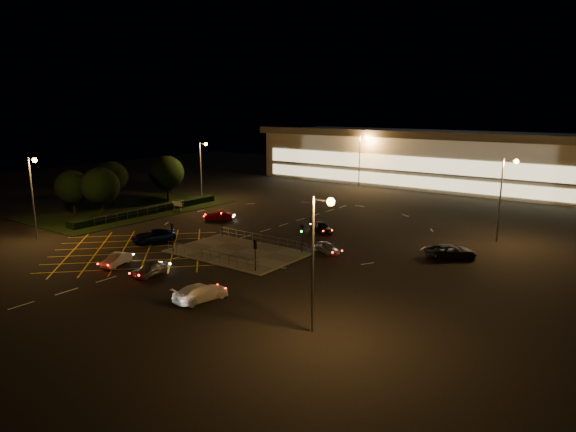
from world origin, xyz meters
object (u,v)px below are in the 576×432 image
Objects in this scene: car_queue_white at (116,260)px; car_east_grey at (451,252)px; car_near_silver at (150,269)px; signal_se at (255,249)px; car_far_dkgrey at (321,227)px; car_approach_white at (201,292)px; signal_sw at (172,231)px; signal_ne at (302,233)px; signal_nw at (222,219)px; car_left_blue at (154,236)px; car_circ_red at (219,216)px; car_right_silver at (327,248)px.

car_east_grey is at bearing 22.54° from car_queue_white.
car_near_silver is 5.32m from car_queue_white.
signal_se reaches higher than car_far_dkgrey.
signal_se is 0.73× the size of car_far_dkgrey.
car_far_dkgrey is at bearing -68.15° from car_approach_white.
signal_se reaches higher than car_east_grey.
signal_sw and signal_ne have the same top height.
signal_nw is 14.86m from car_queue_white.
signal_ne is (12.00, 7.99, 0.00)m from signal_sw.
signal_se and signal_nw have the same top height.
signal_sw and signal_nw have the same top height.
car_approach_white reaches higher than car_far_dkgrey.
signal_ne is at bearing -146.35° from signal_sw.
car_approach_white is (14.01, -1.71, 0.10)m from car_queue_white.
car_left_blue reaches higher than car_far_dkgrey.
car_queue_white is 0.93× the size of car_circ_red.
car_east_grey reaches higher than car_left_blue.
car_left_blue is 1.45× the size of car_right_silver.
car_approach_white is at bearing -135.06° from car_far_dkgrey.
signal_sw is 0.58× the size of car_east_grey.
car_right_silver is at bearing -81.62° from car_approach_white.
signal_ne reaches higher than car_left_blue.
signal_nw is at bearing -39.87° from car_approach_white.
car_east_grey is (13.90, 7.96, -1.61)m from signal_ne.
car_left_blue is (-17.22, 1.57, -1.64)m from signal_se.
car_right_silver is 0.66× the size of car_east_grey.
car_east_grey reaches higher than car_circ_red.
signal_sw is at bearing 64.38° from car_queue_white.
signal_nw is 0.73× the size of car_far_dkgrey.
signal_se is at bearing -180.00° from signal_sw.
car_left_blue is at bearing 139.27° from car_right_silver.
car_far_dkgrey is at bearing 62.75° from car_right_silver.
car_east_grey reaches higher than car_approach_white.
signal_sw is 1.00× the size of signal_nw.
car_circ_red is at bearing 111.06° from car_near_silver.
signal_nw is 0.64× the size of car_approach_white.
car_left_blue is 21.02m from car_right_silver.
car_queue_white is 0.71× the size of car_left_blue.
signal_sw is at bearing -146.35° from signal_ne.
car_near_silver is 24.55m from car_far_dkgrey.
car_near_silver is at bearing -17.21° from car_queue_white.
signal_se is 10.29m from car_near_silver.
car_left_blue is at bearing -17.08° from car_approach_white.
car_east_grey reaches higher than car_queue_white.
car_circ_red is at bearing 134.74° from car_far_dkgrey.
car_approach_white is (-1.04, -18.28, 0.10)m from car_right_silver.
car_queue_white is 22.39m from car_right_silver.
car_approach_white is at bearing -86.27° from signal_ne.
signal_sw is at bearing -9.14° from car_circ_red.
car_approach_white is at bearing 97.23° from signal_se.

